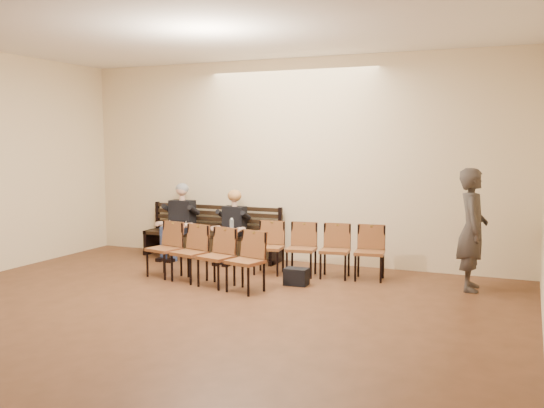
% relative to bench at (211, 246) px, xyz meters
% --- Properties ---
extents(ground, '(10.00, 10.00, 0.00)m').
position_rel_bench_xyz_m(ground, '(1.42, -4.65, -0.23)').
color(ground, brown).
rests_on(ground, ground).
extents(room_walls, '(8.02, 10.01, 3.51)m').
position_rel_bench_xyz_m(room_walls, '(1.42, -3.86, 2.31)').
color(room_walls, beige).
rests_on(room_walls, ground).
extents(bench, '(2.60, 0.90, 0.45)m').
position_rel_bench_xyz_m(bench, '(0.00, 0.00, 0.00)').
color(bench, black).
rests_on(bench, ground).
extents(seated_man, '(0.54, 0.75, 1.31)m').
position_rel_bench_xyz_m(seated_man, '(-0.57, -0.12, 0.43)').
color(seated_man, black).
rests_on(seated_man, ground).
extents(seated_woman, '(0.48, 0.67, 1.12)m').
position_rel_bench_xyz_m(seated_woman, '(0.49, -0.12, 0.34)').
color(seated_woman, black).
rests_on(seated_woman, ground).
extents(laptop, '(0.37, 0.29, 0.26)m').
position_rel_bench_xyz_m(laptop, '(-0.59, -0.28, 0.35)').
color(laptop, silver).
rests_on(laptop, bench).
extents(water_bottle, '(0.09, 0.09, 0.24)m').
position_rel_bench_xyz_m(water_bottle, '(0.64, -0.42, 0.35)').
color(water_bottle, silver).
rests_on(water_bottle, bench).
extents(bag, '(0.35, 0.24, 0.25)m').
position_rel_bench_xyz_m(bag, '(2.14, -1.30, -0.10)').
color(bag, black).
rests_on(bag, ground).
extents(passerby, '(0.56, 0.77, 1.99)m').
position_rel_bench_xyz_m(passerby, '(4.51, -0.60, 0.77)').
color(passerby, '#36302C').
rests_on(passerby, ground).
extents(chair_row_front, '(2.07, 0.71, 0.83)m').
position_rel_bench_xyz_m(chair_row_front, '(2.25, -0.65, 0.19)').
color(chair_row_front, brown).
rests_on(chair_row_front, ground).
extents(chair_row_back, '(2.12, 0.94, 0.85)m').
position_rel_bench_xyz_m(chair_row_back, '(0.83, -1.76, 0.20)').
color(chair_row_back, brown).
rests_on(chair_row_back, ground).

